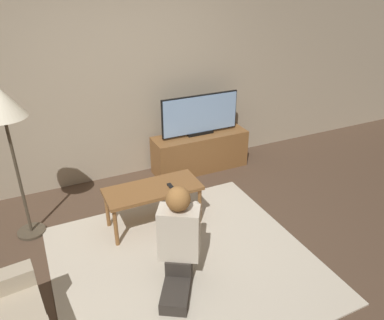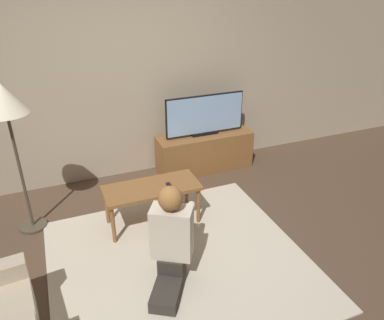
% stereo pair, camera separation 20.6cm
% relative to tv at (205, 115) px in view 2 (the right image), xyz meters
% --- Properties ---
extents(ground_plane, '(10.00, 10.00, 0.00)m').
position_rel_tv_xyz_m(ground_plane, '(-0.95, -1.62, -0.78)').
color(ground_plane, brown).
extents(wall_back, '(10.00, 0.06, 2.60)m').
position_rel_tv_xyz_m(wall_back, '(-0.95, 0.31, 0.52)').
color(wall_back, tan).
rests_on(wall_back, ground_plane).
extents(rug, '(2.31, 2.17, 0.02)m').
position_rel_tv_xyz_m(rug, '(-0.95, -1.62, -0.77)').
color(rug, beige).
rests_on(rug, ground_plane).
extents(tv_stand, '(1.27, 0.39, 0.51)m').
position_rel_tv_xyz_m(tv_stand, '(0.00, -0.00, -0.52)').
color(tv_stand, brown).
rests_on(tv_stand, ground_plane).
extents(tv, '(1.06, 0.08, 0.53)m').
position_rel_tv_xyz_m(tv, '(0.00, 0.00, 0.00)').
color(tv, black).
rests_on(tv, tv_stand).
extents(coffee_table, '(0.98, 0.42, 0.46)m').
position_rel_tv_xyz_m(coffee_table, '(-1.00, -0.94, -0.37)').
color(coffee_table, brown).
rests_on(coffee_table, ground_plane).
extents(floor_lamp, '(0.41, 0.41, 1.56)m').
position_rel_tv_xyz_m(floor_lamp, '(-2.21, -0.53, 0.55)').
color(floor_lamp, '#4C4233').
rests_on(floor_lamp, ground_plane).
extents(person_kneeling, '(0.64, 0.84, 0.93)m').
position_rel_tv_xyz_m(person_kneeling, '(-1.08, -1.80, -0.31)').
color(person_kneeling, '#332D28').
rests_on(person_kneeling, rug).
extents(remote, '(0.04, 0.15, 0.02)m').
position_rel_tv_xyz_m(remote, '(-0.83, -1.03, -0.31)').
color(remote, black).
rests_on(remote, coffee_table).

